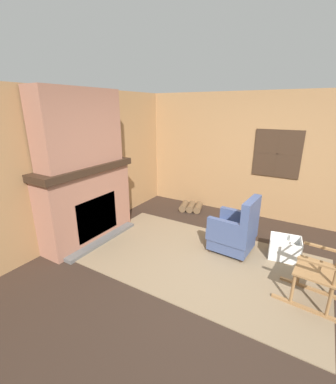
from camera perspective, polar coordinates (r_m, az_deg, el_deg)
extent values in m
plane|color=#2D2119|center=(3.77, 9.46, -18.54)|extent=(14.00, 14.00, 0.00)
cube|color=#9E7247|center=(4.68, -20.36, 5.26)|extent=(0.06, 5.68, 2.55)
cube|color=#9E7247|center=(5.60, 20.07, 7.29)|extent=(5.68, 0.06, 2.55)
cube|color=#382619|center=(5.49, 23.09, 7.84)|extent=(0.88, 0.02, 0.92)
cube|color=silver|center=(5.50, 23.10, 7.86)|extent=(0.84, 0.01, 0.88)
cube|color=#382619|center=(5.49, 23.09, 7.84)|extent=(0.02, 0.02, 0.88)
cube|color=#382619|center=(5.49, 23.09, 7.84)|extent=(0.84, 0.02, 0.02)
cube|color=#93604C|center=(4.67, -17.44, -2.96)|extent=(0.46, 1.69, 1.23)
cube|color=black|center=(4.60, -15.66, -5.17)|extent=(0.08, 0.88, 0.69)
cube|color=#565451|center=(4.70, -14.17, -10.35)|extent=(0.16, 1.52, 0.06)
cube|color=black|center=(4.48, -18.25, 5.03)|extent=(0.56, 1.79, 0.11)
cube|color=#93604C|center=(4.39, -19.11, 13.33)|extent=(0.40, 1.49, 1.20)
cube|color=#7A664C|center=(4.14, 6.53, -14.51)|extent=(3.62, 2.06, 0.01)
cube|color=#3D4C75|center=(4.37, 13.87, -10.44)|extent=(0.65, 0.60, 0.24)
cube|color=#3D4C75|center=(4.30, 14.03, -8.68)|extent=(0.69, 0.63, 0.18)
cube|color=#3D4C75|center=(4.08, 17.88, -5.08)|extent=(0.16, 0.60, 0.53)
cube|color=#3D4C75|center=(4.01, 12.67, -7.60)|extent=(0.59, 0.13, 0.20)
cube|color=#3D4C75|center=(4.44, 15.15, -5.16)|extent=(0.59, 0.13, 0.20)
cylinder|color=#332319|center=(4.33, 9.28, -12.65)|extent=(0.05, 0.05, 0.06)
cylinder|color=#332319|center=(4.72, 11.81, -10.09)|extent=(0.05, 0.05, 0.06)
cylinder|color=#332319|center=(4.18, 15.92, -14.43)|extent=(0.05, 0.05, 0.06)
cylinder|color=#332319|center=(4.58, 17.92, -11.58)|extent=(0.05, 0.05, 0.06)
cube|color=olive|center=(3.64, 28.56, -21.94)|extent=(0.80, 0.11, 0.04)
cube|color=olive|center=(3.98, 29.50, -18.37)|extent=(0.80, 0.11, 0.04)
cylinder|color=olive|center=(3.52, 26.00, -18.63)|extent=(0.04, 0.04, 0.38)
cylinder|color=olive|center=(3.87, 27.22, -15.27)|extent=(0.04, 0.04, 0.38)
cylinder|color=olive|center=(3.51, 32.25, -19.87)|extent=(0.04, 0.04, 0.38)
cylinder|color=olive|center=(3.86, 32.81, -16.36)|extent=(0.04, 0.04, 0.38)
cube|color=olive|center=(3.58, 30.09, -14.84)|extent=(0.48, 0.53, 0.02)
cube|color=olive|center=(3.30, 30.22, -13.56)|extent=(0.39, 0.07, 0.02)
cube|color=olive|center=(3.67, 31.03, -10.47)|extent=(0.39, 0.07, 0.02)
cylinder|color=brown|center=(5.92, 3.57, -3.13)|extent=(0.26, 0.43, 0.16)
cylinder|color=brown|center=(5.89, 5.12, -3.28)|extent=(0.26, 0.43, 0.16)
cylinder|color=brown|center=(5.87, 6.69, -3.43)|extent=(0.26, 0.43, 0.16)
cube|color=white|center=(4.53, 24.23, -13.06)|extent=(0.50, 0.42, 0.01)
cube|color=white|center=(4.47, 27.34, -11.57)|extent=(0.06, 0.36, 0.34)
cube|color=white|center=(4.44, 21.66, -10.95)|extent=(0.06, 0.36, 0.34)
cube|color=white|center=(4.61, 24.48, -10.24)|extent=(0.45, 0.07, 0.34)
cube|color=white|center=(4.30, 24.53, -12.39)|extent=(0.45, 0.07, 0.34)
ellipsoid|color=white|center=(4.44, 24.53, -11.09)|extent=(0.40, 0.34, 0.20)
ellipsoid|color=silver|center=(4.20, -23.90, 5.06)|extent=(0.10, 0.10, 0.11)
cylinder|color=white|center=(4.17, -24.18, 7.16)|extent=(0.06, 0.06, 0.21)
cube|color=black|center=(4.55, -17.96, 6.72)|extent=(0.14, 0.26, 0.12)
cube|color=silver|center=(4.49, -17.32, 6.72)|extent=(0.01, 0.04, 0.02)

